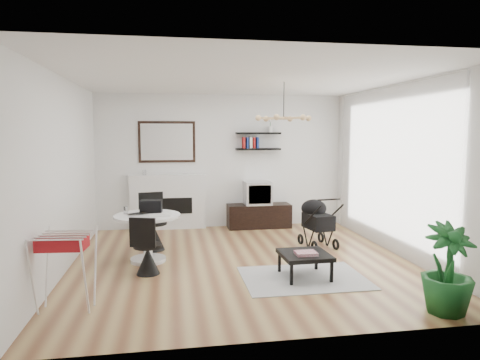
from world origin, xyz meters
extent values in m
plane|color=brown|center=(0.00, 0.00, 0.00)|extent=(5.00, 5.00, 0.00)
plane|color=white|center=(0.00, 0.00, 2.70)|extent=(5.00, 5.00, 0.00)
plane|color=white|center=(0.00, 2.50, 1.35)|extent=(5.00, 0.00, 5.00)
plane|color=white|center=(-2.50, 0.00, 1.35)|extent=(0.00, 5.00, 5.00)
plane|color=white|center=(2.50, 0.00, 1.35)|extent=(0.00, 5.00, 5.00)
cube|color=white|center=(2.40, 0.20, 1.35)|extent=(0.04, 3.60, 2.60)
cube|color=white|center=(-1.10, 2.42, 0.55)|extent=(1.50, 0.15, 1.10)
cube|color=black|center=(-1.10, 2.36, 0.48)|extent=(0.95, 0.06, 0.32)
cube|color=black|center=(-1.10, 2.48, 1.75)|extent=(1.12, 0.03, 0.82)
cube|color=white|center=(-1.10, 2.46, 1.75)|extent=(1.02, 0.01, 0.72)
cube|color=black|center=(0.73, 2.37, 1.60)|extent=(0.90, 0.25, 0.04)
cube|color=black|center=(0.73, 2.37, 1.92)|extent=(0.90, 0.25, 0.04)
cube|color=black|center=(0.73, 2.27, 0.24)|extent=(1.28, 0.45, 0.48)
cube|color=silver|center=(0.70, 2.27, 0.71)|extent=(0.53, 0.46, 0.46)
cube|color=black|center=(0.70, 2.04, 0.71)|extent=(0.45, 0.01, 0.37)
cylinder|color=white|center=(-1.39, 0.23, 0.03)|extent=(0.53, 0.53, 0.06)
cylinder|color=white|center=(-1.39, 0.23, 0.37)|extent=(0.13, 0.13, 0.62)
cylinder|color=white|center=(-1.39, 0.23, 0.69)|extent=(0.98, 0.98, 0.04)
imported|color=black|center=(-1.53, 0.22, 0.72)|extent=(0.35, 0.31, 0.02)
cube|color=black|center=(-1.34, 0.40, 0.81)|extent=(0.34, 0.23, 0.19)
cube|color=silver|center=(-1.22, 0.15, 0.72)|extent=(0.34, 0.29, 0.01)
cylinder|color=white|center=(-1.72, 0.35, 0.77)|extent=(0.07, 0.07, 0.11)
cylinder|color=black|center=(-1.34, 0.86, 0.46)|extent=(0.45, 0.45, 0.05)
cone|color=black|center=(-1.34, 0.86, 0.21)|extent=(0.36, 0.36, 0.43)
cube|color=black|center=(-1.38, 1.06, 0.71)|extent=(0.41, 0.12, 0.46)
cylinder|color=black|center=(-1.37, -0.36, 0.40)|extent=(0.39, 0.39, 0.04)
cone|color=black|center=(-1.37, -0.36, 0.18)|extent=(0.32, 0.32, 0.37)
cube|color=black|center=(-1.42, -0.53, 0.62)|extent=(0.35, 0.14, 0.40)
cube|color=maroon|center=(-2.18, -1.45, 0.76)|extent=(0.52, 0.33, 0.13)
cube|color=black|center=(1.41, 0.64, 0.43)|extent=(0.44, 0.59, 0.25)
ellipsoid|color=black|center=(1.39, 0.80, 0.63)|extent=(0.43, 0.43, 0.31)
cylinder|color=black|center=(1.47, 0.30, 0.86)|extent=(0.40, 0.09, 0.03)
torus|color=black|center=(1.18, 0.86, 0.08)|extent=(0.07, 0.19, 0.19)
torus|color=black|center=(1.57, 0.92, 0.08)|extent=(0.07, 0.19, 0.19)
torus|color=black|center=(1.26, 0.36, 0.08)|extent=(0.07, 0.19, 0.19)
torus|color=black|center=(1.65, 0.42, 0.08)|extent=(0.07, 0.19, 0.19)
cube|color=#ABABAB|center=(0.68, -0.88, 0.01)|extent=(1.62, 1.17, 0.01)
cube|color=black|center=(0.70, -0.84, 0.31)|extent=(0.65, 0.65, 0.05)
cube|color=black|center=(0.44, -1.12, 0.15)|extent=(0.04, 0.04, 0.27)
cube|color=black|center=(0.98, -1.10, 0.15)|extent=(0.04, 0.04, 0.27)
cube|color=black|center=(0.42, -0.58, 0.15)|extent=(0.04, 0.04, 0.27)
cube|color=black|center=(0.96, -0.57, 0.15)|extent=(0.04, 0.04, 0.27)
cube|color=#B42D43|center=(0.69, -0.92, 0.35)|extent=(0.27, 0.22, 0.04)
imported|color=#17501F|center=(1.85, -2.17, 0.48)|extent=(0.57, 0.57, 0.97)
camera|label=1|loc=(-1.04, -6.17, 1.91)|focal=32.00mm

